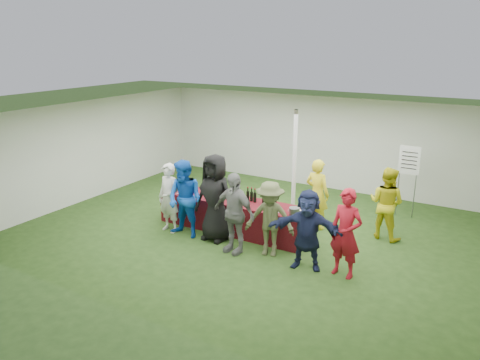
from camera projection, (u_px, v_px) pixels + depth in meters
The scene contains 18 objects.
ground at pixel (251, 230), 10.87m from camera, with size 60.00×60.00×0.00m, color #284719.
tent at pixel (294, 166), 11.23m from camera, with size 10.00×10.00×10.00m.
serving_table at pixel (233, 215), 10.78m from camera, with size 3.60×0.80×0.75m, color maroon.
wine_bottles at pixel (260, 197), 10.45m from camera, with size 0.74×0.14×0.32m.
wine_glasses at pixel (207, 194), 10.69m from camera, with size 2.67×0.12×0.16m.
water_bottle at pixel (235, 194), 10.70m from camera, with size 0.07×0.07×0.23m.
bar_towel at pixel (295, 210), 9.96m from camera, with size 0.25×0.18×0.03m, color white.
dump_bucket at pixel (294, 212), 9.67m from camera, with size 0.22×0.22×0.18m, color slate.
wine_list_sign at pixel (409, 166), 11.37m from camera, with size 0.50×0.03×1.80m.
staff_pourer at pixel (317, 194), 10.80m from camera, with size 0.61×0.40×1.67m, color yellow.
staff_back at pixel (386, 203), 10.25m from camera, with size 0.79×0.62×1.63m, color gold.
customer_0 at pixel (169, 198), 10.63m from camera, with size 0.59×0.38×1.61m, color beige.
customer_1 at pixel (185, 199), 10.32m from camera, with size 0.85×0.66×1.75m, color blue.
customer_2 at pixel (215, 198), 10.14m from camera, with size 0.95×0.62×1.94m, color black.
customer_3 at pixel (234, 213), 9.56m from camera, with size 1.00×0.42×1.71m, color slate.
customer_4 at pixel (270, 219), 9.43m from camera, with size 1.02×0.58×1.57m, color #4D5431.
customer_5 at pixel (307, 230), 8.89m from camera, with size 1.47×0.47×1.58m, color #192041.
customer_6 at pixel (346, 233), 8.58m from camera, with size 0.62×0.41×1.70m, color maroon.
Camera 1 is at (4.88, -8.81, 4.27)m, focal length 35.00 mm.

